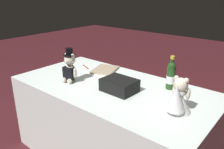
{
  "coord_description": "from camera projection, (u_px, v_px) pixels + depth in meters",
  "views": [
    {
      "loc": [
        -1.14,
        1.37,
        1.48
      ],
      "look_at": [
        0.0,
        0.0,
        0.82
      ],
      "focal_mm": 37.11,
      "sensor_mm": 36.0,
      "label": 1
    }
  ],
  "objects": [
    {
      "name": "teddy_bear_groom",
      "position": [
        70.0,
        68.0,
        1.99
      ],
      "size": [
        0.15,
        0.14,
        0.3
      ],
      "color": "beige",
      "rests_on": "reception_table"
    },
    {
      "name": "gift_case_black",
      "position": [
        119.0,
        85.0,
        1.82
      ],
      "size": [
        0.27,
        0.21,
        0.1
      ],
      "color": "black",
      "rests_on": "reception_table"
    },
    {
      "name": "reception_table",
      "position": [
        112.0,
        123.0,
        2.06
      ],
      "size": [
        1.7,
        0.88,
        0.72
      ],
      "primitive_type": "cube",
      "color": "white",
      "rests_on": "ground_plane"
    },
    {
      "name": "teddy_bear_bride",
      "position": [
        178.0,
        98.0,
        1.49
      ],
      "size": [
        0.17,
        0.2,
        0.24
      ],
      "color": "white",
      "rests_on": "reception_table"
    },
    {
      "name": "guestbook",
      "position": [
        105.0,
        70.0,
        2.29
      ],
      "size": [
        0.28,
        0.32,
        0.02
      ],
      "primitive_type": "cube",
      "rotation": [
        0.0,
        0.0,
        0.33
      ],
      "color": "tan",
      "rests_on": "reception_table"
    },
    {
      "name": "champagne_bottle",
      "position": [
        171.0,
        75.0,
        1.84
      ],
      "size": [
        0.07,
        0.07,
        0.28
      ],
      "color": "#21441A",
      "rests_on": "reception_table"
    },
    {
      "name": "signing_pen",
      "position": [
        86.0,
        67.0,
        2.39
      ],
      "size": [
        0.14,
        0.06,
        0.01
      ],
      "color": "maroon",
      "rests_on": "reception_table"
    }
  ]
}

